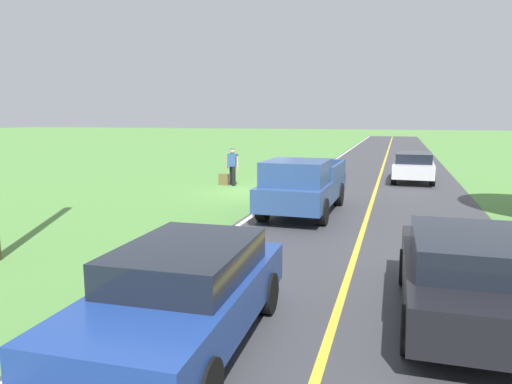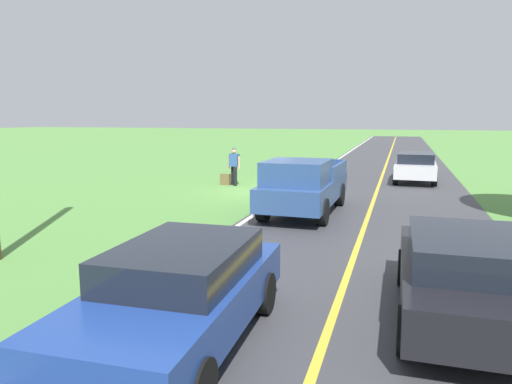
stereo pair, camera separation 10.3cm
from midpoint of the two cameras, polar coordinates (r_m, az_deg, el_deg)
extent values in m
plane|color=#568E42|center=(19.95, 0.50, 0.05)|extent=(200.00, 200.00, 0.00)
cube|color=#3D3D42|center=(19.20, 13.83, -0.57)|extent=(7.41, 120.00, 0.00)
cube|color=silver|center=(19.68, 3.54, -0.08)|extent=(0.16, 117.60, 0.00)
cube|color=gold|center=(19.20, 13.83, -0.56)|extent=(0.14, 117.60, 0.00)
cylinder|color=black|center=(21.59, -2.85, 1.91)|extent=(0.18, 0.18, 0.88)
cylinder|color=black|center=(21.90, -3.11, 2.01)|extent=(0.18, 0.18, 0.88)
cube|color=#335999|center=(21.67, -3.00, 3.87)|extent=(0.42, 0.29, 0.58)
sphere|color=tan|center=(21.63, -3.00, 4.94)|extent=(0.23, 0.23, 0.23)
sphere|color=#4C564C|center=(21.63, -3.01, 5.14)|extent=(0.20, 0.20, 0.20)
cube|color=#234C2D|center=(21.85, -2.78, 3.99)|extent=(0.34, 0.23, 0.44)
cylinder|color=tan|center=(21.55, -2.39, 3.56)|extent=(0.10, 0.10, 0.58)
cylinder|color=tan|center=(21.77, -3.64, 3.60)|extent=(0.10, 0.10, 0.58)
cube|color=brown|center=(21.90, -4.03, 1.52)|extent=(0.48, 0.24, 0.52)
cube|color=#2D4C84|center=(15.67, 5.69, 0.28)|extent=(2.12, 5.44, 0.70)
cube|color=#2D4C84|center=(14.43, 4.73, 2.38)|extent=(1.89, 2.20, 0.72)
cube|color=black|center=(14.42, 4.73, 2.67)|extent=(1.71, 1.33, 0.43)
cube|color=#2D4C84|center=(16.48, 9.73, 2.65)|extent=(0.17, 3.03, 0.45)
cube|color=#2D4C84|center=(16.85, 3.39, 2.90)|extent=(0.17, 3.03, 0.45)
cube|color=#2D4C84|center=(18.12, 7.48, 3.28)|extent=(1.84, 0.14, 0.45)
cylinder|color=black|center=(13.87, 7.76, -2.38)|extent=(0.32, 0.81, 0.80)
cylinder|color=black|center=(14.29, 0.64, -1.95)|extent=(0.32, 0.81, 0.80)
cylinder|color=black|center=(17.08, 9.74, -0.26)|extent=(0.32, 0.81, 0.80)
cylinder|color=black|center=(17.42, 3.87, 0.03)|extent=(0.32, 0.81, 0.80)
cube|color=black|center=(8.10, 23.66, -9.65)|extent=(1.88, 4.41, 0.62)
cube|color=black|center=(7.76, 24.09, -6.33)|extent=(1.64, 2.39, 0.46)
cylinder|color=black|center=(9.46, 17.34, -8.60)|extent=(0.24, 0.66, 0.66)
cylinder|color=black|center=(9.66, 27.53, -8.88)|extent=(0.24, 0.66, 0.66)
cylinder|color=black|center=(6.84, 17.69, -15.61)|extent=(0.24, 0.66, 0.66)
cube|color=navy|center=(6.69, -9.30, -12.96)|extent=(1.97, 4.45, 0.62)
cube|color=black|center=(6.68, -8.71, -8.06)|extent=(1.69, 2.42, 0.46)
cylinder|color=black|center=(6.14, -22.61, -18.85)|extent=(0.26, 0.67, 0.66)
cylinder|color=black|center=(7.77, 0.95, -12.08)|extent=(0.26, 0.67, 0.66)
cylinder|color=black|center=(8.32, -10.61, -10.79)|extent=(0.26, 0.67, 0.66)
cube|color=silver|center=(24.27, 18.33, 2.73)|extent=(1.97, 4.45, 0.62)
cube|color=black|center=(24.02, 18.39, 3.96)|extent=(1.70, 2.42, 0.46)
cylinder|color=black|center=(25.71, 16.42, 2.46)|extent=(0.26, 0.67, 0.66)
cylinder|color=black|center=(25.71, 20.18, 2.27)|extent=(0.26, 0.67, 0.66)
cylinder|color=black|center=(22.93, 16.17, 1.70)|extent=(0.26, 0.67, 0.66)
cylinder|color=black|center=(22.93, 20.39, 1.49)|extent=(0.26, 0.67, 0.66)
camera|label=1|loc=(0.05, -90.22, -0.04)|focal=33.17mm
camera|label=2|loc=(0.05, 89.78, 0.04)|focal=33.17mm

